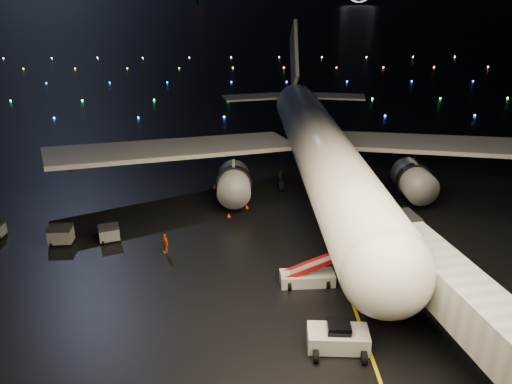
# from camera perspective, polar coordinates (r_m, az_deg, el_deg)

# --- Properties ---
(ground) EXTENTS (2000.00, 2000.00, 0.00)m
(ground) POSITION_cam_1_polar(r_m,az_deg,el_deg) (333.02, -2.26, 18.34)
(ground) COLOR black
(ground) RESTS_ON ground
(lane_centre) EXTENTS (0.25, 80.00, 0.02)m
(lane_centre) POSITION_cam_1_polar(r_m,az_deg,el_deg) (53.26, 7.87, -3.66)
(lane_centre) COLOR gold
(lane_centre) RESTS_ON ground
(airliner) EXTENTS (65.63, 62.44, 18.34)m
(airliner) POSITION_cam_1_polar(r_m,az_deg,el_deg) (61.54, 7.05, 9.03)
(airliner) COLOR white
(airliner) RESTS_ON ground
(pushback_tug) EXTENTS (4.33, 2.49, 1.99)m
(pushback_tug) POSITION_cam_1_polar(r_m,az_deg,el_deg) (36.11, 9.37, -15.89)
(pushback_tug) COLOR silver
(pushback_tug) RESTS_ON ground
(belt_loader) EXTENTS (6.72, 2.08, 3.22)m
(belt_loader) POSITION_cam_1_polar(r_m,az_deg,el_deg) (42.22, 5.92, -8.50)
(belt_loader) COLOR silver
(belt_loader) RESTS_ON ground
(crew_c) EXTENTS (1.03, 1.22, 1.95)m
(crew_c) POSITION_cam_1_polar(r_m,az_deg,el_deg) (47.72, -10.36, -5.77)
(crew_c) COLOR #EA5716
(crew_c) RESTS_ON ground
(safety_cone_0) EXTENTS (0.41, 0.41, 0.46)m
(safety_cone_0) POSITION_cam_1_polar(r_m,az_deg,el_deg) (56.47, -1.06, -1.63)
(safety_cone_0) COLOR #E9430E
(safety_cone_0) RESTS_ON ground
(safety_cone_1) EXTENTS (0.51, 0.51, 0.49)m
(safety_cone_1) POSITION_cam_1_polar(r_m,az_deg,el_deg) (62.35, -4.76, 0.69)
(safety_cone_1) COLOR #E9430E
(safety_cone_1) RESTS_ON ground
(safety_cone_2) EXTENTS (0.44, 0.44, 0.46)m
(safety_cone_2) POSITION_cam_1_polar(r_m,az_deg,el_deg) (54.40, -3.12, -2.63)
(safety_cone_2) COLOR #E9430E
(safety_cone_2) RESTS_ON ground
(safety_cone_3) EXTENTS (0.50, 0.50, 0.46)m
(safety_cone_3) POSITION_cam_1_polar(r_m,az_deg,el_deg) (72.40, -20.46, 2.42)
(safety_cone_3) COLOR #E9430E
(safety_cone_3) RESTS_ON ground
(taxiway_lights) EXTENTS (164.00, 92.00, 0.36)m
(taxiway_lights) POSITION_cam_1_polar(r_m,az_deg,el_deg) (140.13, -3.01, 12.87)
(taxiway_lights) COLOR black
(taxiway_lights) RESTS_ON ground
(baggage_cart_0) EXTENTS (2.28, 1.93, 1.65)m
(baggage_cart_0) POSITION_cam_1_polar(r_m,az_deg,el_deg) (51.16, -16.45, -4.55)
(baggage_cart_0) COLOR gray
(baggage_cart_0) RESTS_ON ground
(baggage_cart_1) EXTENTS (2.26, 1.62, 1.87)m
(baggage_cart_1) POSITION_cam_1_polar(r_m,az_deg,el_deg) (52.09, -21.41, -4.59)
(baggage_cart_1) COLOR gray
(baggage_cart_1) RESTS_ON ground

